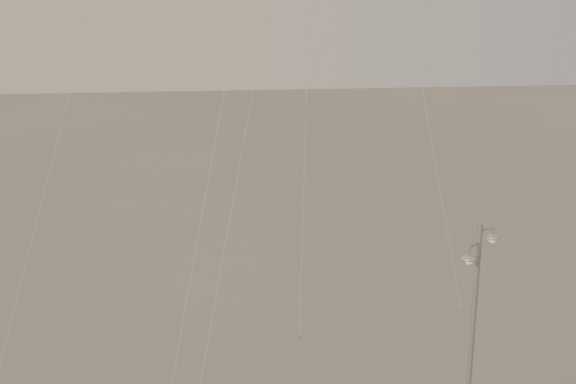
{
  "coord_description": "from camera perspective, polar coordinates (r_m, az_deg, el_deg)",
  "views": [
    {
      "loc": [
        -5.72,
        -24.95,
        18.15
      ],
      "look_at": [
        -2.89,
        5.0,
        8.91
      ],
      "focal_mm": 50.0,
      "sensor_mm": 36.0,
      "label": 1
    }
  ],
  "objects": [
    {
      "name": "kite_3",
      "position": [
        32.1,
        -1.53,
        12.34
      ],
      "size": [
        5.07,
        10.24,
        20.55
      ],
      "rotation": [
        0.0,
        0.0,
        -0.14
      ],
      "color": "maroon",
      "rests_on": "ground"
    },
    {
      "name": "street_lamp",
      "position": [
        29.27,
        12.98,
        -10.22
      ],
      "size": [
        1.46,
        1.01,
        9.27
      ],
      "color": "#96999F",
      "rests_on": "ground"
    }
  ]
}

